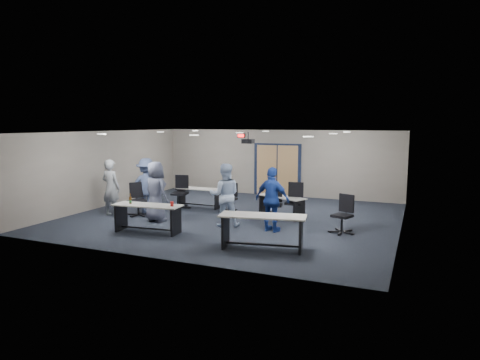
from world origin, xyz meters
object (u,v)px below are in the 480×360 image
at_px(table_back_left, 199,194).
at_px(person_lightblue, 225,195).
at_px(chair_back_d, 294,201).
at_px(person_back, 147,186).
at_px(table_back_right, 281,203).
at_px(chair_back_c, 275,204).
at_px(table_front_right, 263,226).
at_px(chair_back_b, 229,198).
at_px(chair_loose_left, 138,199).
at_px(person_plaid, 156,192).
at_px(table_front_left, 148,213).
at_px(person_navy, 272,200).
at_px(person_gray, 111,188).
at_px(chair_loose_right, 342,214).
at_px(chair_back_a, 180,192).

height_order(table_back_left, person_lightblue, person_lightblue).
relative_size(chair_back_d, person_back, 0.62).
relative_size(table_back_left, table_back_right, 0.97).
xyz_separation_m(table_back_right, chair_back_c, (-0.10, -0.33, 0.02)).
xyz_separation_m(table_front_right, chair_back_b, (-2.48, 3.55, -0.07)).
bearing_deg(chair_loose_left, person_plaid, -70.42).
xyz_separation_m(table_front_left, chair_back_c, (2.70, 2.93, -0.06)).
distance_m(chair_back_c, person_back, 4.31).
height_order(table_front_left, person_navy, person_navy).
height_order(table_front_left, chair_back_b, table_front_left).
distance_m(table_front_right, person_lightblue, 2.53).
relative_size(table_front_right, chair_back_c, 2.22).
height_order(chair_back_d, person_gray, person_gray).
bearing_deg(chair_back_d, chair_back_b, 171.91).
xyz_separation_m(table_front_left, person_plaid, (-0.55, 1.23, 0.38)).
xyz_separation_m(chair_loose_right, person_lightblue, (-3.28, -0.49, 0.39)).
distance_m(table_back_left, chair_back_b, 1.38).
bearing_deg(table_back_left, person_navy, -32.58).
bearing_deg(table_back_right, person_gray, -135.07).
height_order(table_front_left, chair_back_c, table_front_left).
xyz_separation_m(table_front_left, person_back, (-1.52, 2.12, 0.38)).
bearing_deg(table_front_left, chair_loose_left, 127.30).
bearing_deg(person_plaid, chair_back_b, -107.81).
height_order(chair_loose_right, person_gray, person_gray).
xyz_separation_m(table_front_right, table_back_right, (-0.64, 3.53, -0.11)).
bearing_deg(person_plaid, chair_loose_left, -4.60).
height_order(chair_back_d, person_lightblue, person_lightblue).
bearing_deg(table_back_right, table_front_right, -55.47).
relative_size(chair_loose_left, person_lightblue, 0.58).
relative_size(table_front_right, chair_back_b, 2.17).
relative_size(table_front_left, person_gray, 1.07).
bearing_deg(chair_back_a, table_front_left, -83.95).
bearing_deg(person_back, person_lightblue, 148.14).
xyz_separation_m(chair_back_a, person_plaid, (0.36, -1.99, 0.34)).
height_order(table_front_left, person_gray, person_gray).
bearing_deg(table_back_right, chair_back_a, -155.04).
xyz_separation_m(chair_loose_left, chair_loose_right, (6.44, 0.33, -0.01)).
xyz_separation_m(chair_back_b, chair_back_c, (1.74, -0.36, -0.01)).
height_order(table_front_right, chair_loose_left, chair_loose_left).
relative_size(table_back_right, chair_loose_left, 1.63).
bearing_deg(chair_back_a, person_lightblue, -43.93).
bearing_deg(chair_loose_left, chair_loose_right, -44.51).
bearing_deg(chair_back_c, chair_back_d, 2.70).
distance_m(chair_back_c, chair_loose_right, 2.42).
height_order(table_back_left, table_back_right, table_back_left).
height_order(person_plaid, person_navy, person_plaid).
relative_size(table_front_right, chair_loose_right, 2.02).
height_order(table_front_left, chair_loose_left, chair_loose_left).
bearing_deg(person_gray, person_plaid, 179.13).
bearing_deg(person_back, person_plaid, 116.76).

